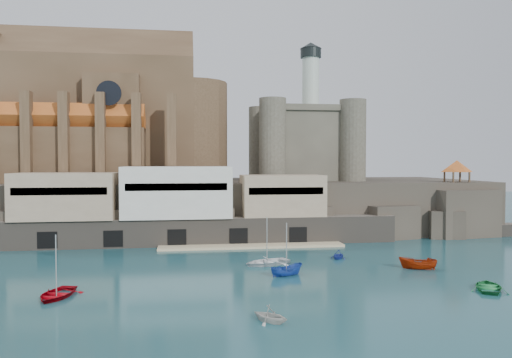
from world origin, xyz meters
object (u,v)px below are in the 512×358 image
at_px(pavilion, 457,168).
at_px(boat_1, 270,322).
at_px(church, 107,120).
at_px(boat_0, 57,297).
at_px(boat_2, 286,275).
at_px(castle_keep, 304,140).

bearing_deg(pavilion, boat_1, -133.52).
height_order(church, boat_1, church).
distance_m(boat_0, boat_2, 25.97).
distance_m(boat_0, boat_1, 23.03).
relative_size(boat_0, boat_2, 1.35).
bearing_deg(boat_1, boat_0, 106.96).
bearing_deg(boat_2, boat_0, 82.77).
relative_size(pavilion, boat_2, 1.44).
bearing_deg(boat_2, church, 10.84).
height_order(boat_0, boat_2, boat_0).
height_order(boat_1, boat_2, boat_2).
distance_m(church, pavilion, 68.65).
xyz_separation_m(castle_keep, boat_1, (-17.42, -60.71, -18.31)).
distance_m(boat_1, boat_2, 17.74).
xyz_separation_m(church, castle_keep, (40.21, -0.78, -3.81)).
relative_size(church, boat_2, 10.60).
distance_m(castle_keep, boat_0, 65.17).
bearing_deg(castle_keep, church, 178.89).
xyz_separation_m(castle_keep, pavilion, (25.92, -15.08, -5.59)).
distance_m(pavilion, boat_0, 73.66).
xyz_separation_m(pavilion, boat_0, (-63.67, -34.80, -12.73)).
bearing_deg(castle_keep, pavilion, -30.18).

